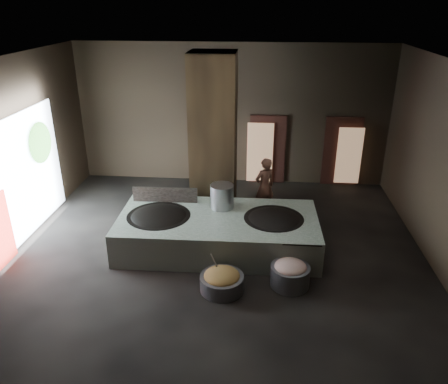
# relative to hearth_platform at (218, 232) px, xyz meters

# --- Properties ---
(floor) EXTENTS (10.00, 9.00, 0.10)m
(floor) POSITION_rel_hearth_platform_xyz_m (0.01, -0.06, -0.47)
(floor) COLOR black
(floor) RESTS_ON ground
(ceiling) EXTENTS (10.00, 9.00, 0.10)m
(ceiling) POSITION_rel_hearth_platform_xyz_m (0.01, -0.06, 4.13)
(ceiling) COLOR black
(ceiling) RESTS_ON back_wall
(back_wall) EXTENTS (10.00, 0.10, 4.50)m
(back_wall) POSITION_rel_hearth_platform_xyz_m (0.01, 4.49, 1.83)
(back_wall) COLOR black
(back_wall) RESTS_ON ground
(front_wall) EXTENTS (10.00, 0.10, 4.50)m
(front_wall) POSITION_rel_hearth_platform_xyz_m (0.01, -4.61, 1.83)
(front_wall) COLOR black
(front_wall) RESTS_ON ground
(left_wall) EXTENTS (0.10, 9.00, 4.50)m
(left_wall) POSITION_rel_hearth_platform_xyz_m (-5.04, -0.06, 1.83)
(left_wall) COLOR black
(left_wall) RESTS_ON ground
(right_wall) EXTENTS (0.10, 9.00, 4.50)m
(right_wall) POSITION_rel_hearth_platform_xyz_m (5.06, -0.06, 1.83)
(right_wall) COLOR black
(right_wall) RESTS_ON ground
(pillar) EXTENTS (1.20, 1.20, 4.50)m
(pillar) POSITION_rel_hearth_platform_xyz_m (-0.29, 1.84, 1.83)
(pillar) COLOR black
(pillar) RESTS_ON ground
(hearth_platform) EXTENTS (4.87, 2.38, 0.84)m
(hearth_platform) POSITION_rel_hearth_platform_xyz_m (0.00, 0.00, 0.00)
(hearth_platform) COLOR #B8CAB6
(hearth_platform) RESTS_ON ground
(platform_cap) EXTENTS (4.73, 2.27, 0.03)m
(platform_cap) POSITION_rel_hearth_platform_xyz_m (0.00, 0.00, 0.39)
(platform_cap) COLOR black
(platform_cap) RESTS_ON hearth_platform
(wok_left) EXTENTS (1.52, 1.52, 0.42)m
(wok_left) POSITION_rel_hearth_platform_xyz_m (-1.45, -0.05, 0.33)
(wok_left) COLOR black
(wok_left) RESTS_ON hearth_platform
(wok_left_rim) EXTENTS (1.56, 1.56, 0.05)m
(wok_left_rim) POSITION_rel_hearth_platform_xyz_m (-1.45, -0.05, 0.40)
(wok_left_rim) COLOR black
(wok_left_rim) RESTS_ON hearth_platform
(wok_right) EXTENTS (1.42, 1.42, 0.40)m
(wok_right) POSITION_rel_hearth_platform_xyz_m (1.35, 0.05, 0.33)
(wok_right) COLOR black
(wok_right) RESTS_ON hearth_platform
(wok_right_rim) EXTENTS (1.45, 1.45, 0.05)m
(wok_right_rim) POSITION_rel_hearth_platform_xyz_m (1.35, 0.05, 0.40)
(wok_right_rim) COLOR black
(wok_right_rim) RESTS_ON hearth_platform
(stock_pot) EXTENTS (0.59, 0.59, 0.63)m
(stock_pot) POSITION_rel_hearth_platform_xyz_m (0.05, 0.55, 0.71)
(stock_pot) COLOR #A1A3A9
(stock_pot) RESTS_ON hearth_platform
(splash_guard) EXTENTS (1.68, 0.09, 0.42)m
(splash_guard) POSITION_rel_hearth_platform_xyz_m (-1.45, 0.75, 0.61)
(splash_guard) COLOR black
(splash_guard) RESTS_ON hearth_platform
(cook) EXTENTS (0.74, 0.67, 1.69)m
(cook) POSITION_rel_hearth_platform_xyz_m (1.13, 1.95, 0.43)
(cook) COLOR #895745
(cook) RESTS_ON ground
(veg_basin) EXTENTS (0.95, 0.95, 0.34)m
(veg_basin) POSITION_rel_hearth_platform_xyz_m (0.25, -1.74, -0.25)
(veg_basin) COLOR slate
(veg_basin) RESTS_ON ground
(veg_fill) EXTENTS (0.77, 0.77, 0.24)m
(veg_fill) POSITION_rel_hearth_platform_xyz_m (0.25, -1.74, -0.07)
(veg_fill) COLOR olive
(veg_fill) RESTS_ON veg_basin
(ladle) EXTENTS (0.19, 0.34, 0.66)m
(ladle) POSITION_rel_hearth_platform_xyz_m (0.10, -1.59, 0.13)
(ladle) COLOR #A1A3A9
(ladle) RESTS_ON veg_basin
(meat_basin) EXTENTS (1.05, 1.05, 0.46)m
(meat_basin) POSITION_rel_hearth_platform_xyz_m (1.70, -1.44, -0.19)
(meat_basin) COLOR slate
(meat_basin) RESTS_ON ground
(meat_fill) EXTENTS (0.70, 0.70, 0.27)m
(meat_fill) POSITION_rel_hearth_platform_xyz_m (1.70, -1.44, 0.03)
(meat_fill) COLOR tan
(meat_fill) RESTS_ON meat_basin
(doorway_near) EXTENTS (1.18, 0.08, 2.38)m
(doorway_near) POSITION_rel_hearth_platform_xyz_m (1.21, 4.39, 0.68)
(doorway_near) COLOR black
(doorway_near) RESTS_ON ground
(doorway_near_glow) EXTENTS (0.85, 0.04, 2.00)m
(doorway_near_glow) POSITION_rel_hearth_platform_xyz_m (0.96, 4.31, 0.63)
(doorway_near_glow) COLOR #8C6647
(doorway_near_glow) RESTS_ON ground
(doorway_far) EXTENTS (1.18, 0.08, 2.38)m
(doorway_far) POSITION_rel_hearth_platform_xyz_m (3.61, 4.39, 0.68)
(doorway_far) COLOR black
(doorway_far) RESTS_ON ground
(doorway_far_glow) EXTENTS (0.79, 0.04, 1.87)m
(doorway_far_glow) POSITION_rel_hearth_platform_xyz_m (3.83, 4.24, 0.63)
(doorway_far_glow) COLOR #8C6647
(doorway_far_glow) RESTS_ON ground
(left_opening) EXTENTS (0.04, 4.20, 3.10)m
(left_opening) POSITION_rel_hearth_platform_xyz_m (-4.94, 0.14, 1.18)
(left_opening) COLOR white
(left_opening) RESTS_ON ground
(pavilion_sliver) EXTENTS (0.05, 0.90, 1.70)m
(pavilion_sliver) POSITION_rel_hearth_platform_xyz_m (-4.87, -1.16, 0.43)
(pavilion_sliver) COLOR maroon
(pavilion_sliver) RESTS_ON ground
(tree_silhouette) EXTENTS (0.28, 1.10, 1.10)m
(tree_silhouette) POSITION_rel_hearth_platform_xyz_m (-4.84, 1.24, 1.78)
(tree_silhouette) COLOR #194714
(tree_silhouette) RESTS_ON left_opening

